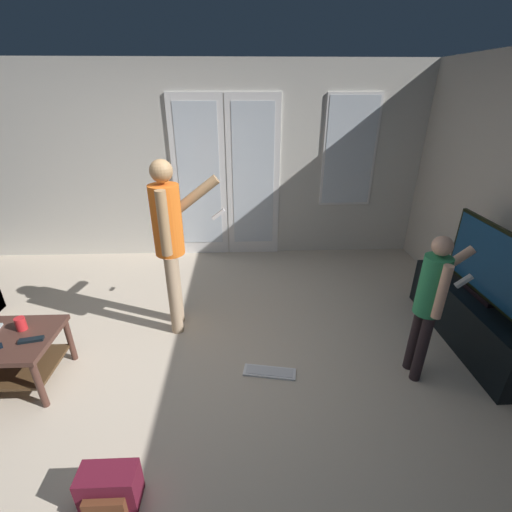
{
  "coord_description": "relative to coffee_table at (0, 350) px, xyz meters",
  "views": [
    {
      "loc": [
        0.68,
        -2.25,
        2.17
      ],
      "look_at": [
        0.77,
        0.18,
        1.0
      ],
      "focal_mm": 24.57,
      "sensor_mm": 36.0,
      "label": 1
    }
  ],
  "objects": [
    {
      "name": "ground_plane",
      "position": [
        1.24,
        0.03,
        -0.34
      ],
      "size": [
        6.27,
        5.0,
        0.02
      ],
      "primitive_type": "cube",
      "color": "beige"
    },
    {
      "name": "wall_back_with_doors",
      "position": [
        1.33,
        2.49,
        0.92
      ],
      "size": [
        6.27,
        0.09,
        2.54
      ],
      "color": "beige",
      "rests_on": "ground_plane"
    },
    {
      "name": "coffee_table",
      "position": [
        0.0,
        0.0,
        0.0
      ],
      "size": [
        0.87,
        0.58,
        0.45
      ],
      "color": "#472B22",
      "rests_on": "ground_plane"
    },
    {
      "name": "tv_stand",
      "position": [
        4.02,
        0.36,
        -0.09
      ],
      "size": [
        0.41,
        1.52,
        0.48
      ],
      "color": "black",
      "rests_on": "ground_plane"
    },
    {
      "name": "flat_screen_tv",
      "position": [
        4.02,
        0.37,
        0.49
      ],
      "size": [
        0.08,
        1.01,
        0.67
      ],
      "color": "black",
      "rests_on": "tv_stand"
    },
    {
      "name": "person_adult",
      "position": [
        1.26,
        0.71,
        0.67
      ],
      "size": [
        0.64,
        0.48,
        1.65
      ],
      "color": "tan",
      "rests_on": "ground_plane"
    },
    {
      "name": "person_child",
      "position": [
        3.32,
        -0.03,
        0.42
      ],
      "size": [
        0.48,
        0.34,
        1.24
      ],
      "color": "black",
      "rests_on": "ground_plane"
    },
    {
      "name": "backpack",
      "position": [
        1.13,
        -0.97,
        -0.2
      ],
      "size": [
        0.33,
        0.2,
        0.25
      ],
      "color": "maroon",
      "rests_on": "ground_plane"
    },
    {
      "name": "loose_keyboard",
      "position": [
        2.12,
        0.01,
        -0.31
      ],
      "size": [
        0.46,
        0.21,
        0.02
      ],
      "color": "white",
      "rests_on": "ground_plane"
    },
    {
      "name": "cup_near_edge",
      "position": [
        0.16,
        0.1,
        0.18
      ],
      "size": [
        0.08,
        0.08,
        0.11
      ],
      "primitive_type": "cylinder",
      "color": "red",
      "rests_on": "coffee_table"
    },
    {
      "name": "tv_remote_black",
      "position": [
        0.3,
        -0.05,
        0.13
      ],
      "size": [
        0.18,
        0.08,
        0.02
      ],
      "primitive_type": "cube",
      "rotation": [
        0.0,
        0.0,
        0.21
      ],
      "color": "black",
      "rests_on": "coffee_table"
    }
  ]
}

